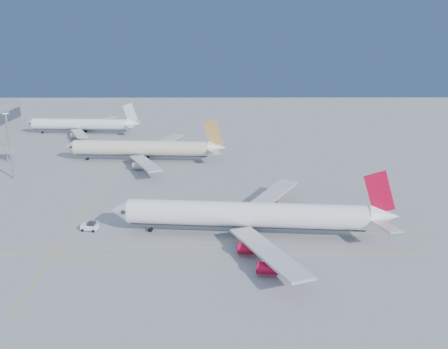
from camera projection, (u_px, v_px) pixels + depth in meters
ground at (220, 233)px, 133.21m from camera, size 500.00×500.00×0.00m
taxiway_lines at (167, 223)px, 139.20m from camera, size 118.86×140.00×0.02m
airliner_virgin at (253, 215)px, 130.01m from camera, size 75.54×67.60×18.63m
airliner_etihad at (145, 148)px, 200.50m from camera, size 66.36×61.23×17.32m
airliner_third at (83, 124)px, 249.95m from camera, size 59.19×54.49×15.87m
pushback_tug at (90, 226)px, 134.28m from camera, size 4.73×3.36×2.47m
light_mast at (9, 140)px, 175.09m from camera, size 2.10×2.10×24.30m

